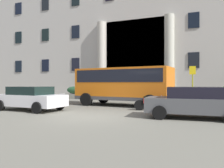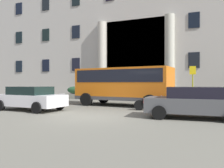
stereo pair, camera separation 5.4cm
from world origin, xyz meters
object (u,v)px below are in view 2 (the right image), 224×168
Objects in this scene: orange_minibus at (124,83)px; motorcycle_near_kerb at (200,105)px; parked_sedan_second at (30,98)px; hedge_planter_entrance_left at (125,93)px; bus_stop_sign at (193,81)px; white_taxi_kerbside at (194,102)px; scooter_by_planter at (56,100)px; hedge_planter_far_west at (75,93)px; motorcycle_far_end at (150,103)px.

motorcycle_near_kerb is (5.03, -2.43, -1.12)m from orange_minibus.
parked_sedan_second is at bearing -127.49° from orange_minibus.
parked_sedan_second reaches higher than hedge_planter_entrance_left.
bus_stop_sign is at bearing 41.94° from parked_sedan_second.
orange_minibus is at bearing 51.37° from parked_sedan_second.
hedge_planter_entrance_left is (-6.04, 2.72, -1.10)m from bus_stop_sign.
white_taxi_kerbside is 9.17m from scooter_by_planter.
orange_minibus is 4.85m from scooter_by_planter.
hedge_planter_far_west is 9.61m from parked_sedan_second.
parked_sedan_second is at bearing -83.48° from scooter_by_planter.
parked_sedan_second is at bearing -74.16° from hedge_planter_far_west.
hedge_planter_entrance_left is 0.34× the size of white_taxi_kerbside.
motorcycle_near_kerb is (6.55, -7.33, -0.18)m from hedge_planter_entrance_left.
motorcycle_far_end is at bearing 174.67° from motorcycle_near_kerb.
bus_stop_sign reaches higher than scooter_by_planter.
scooter_by_planter is at bearing -146.65° from orange_minibus.
parked_sedan_second is (2.62, -9.24, 0.11)m from hedge_planter_far_west.
white_taxi_kerbside is 1.02× the size of parked_sedan_second.
scooter_by_planter and motorcycle_near_kerb have the same top height.
white_taxi_kerbside is at bearing -49.00° from motorcycle_far_end.
parked_sedan_second reaches higher than motorcycle_far_end.
parked_sedan_second is 2.26× the size of scooter_by_planter.
white_taxi_kerbside is 3.20m from motorcycle_far_end.
orange_minibus reaches higher than parked_sedan_second.
orange_minibus is 1.59× the size of parked_sedan_second.
white_taxi_kerbside is 2.09× the size of motorcycle_near_kerb.
hedge_planter_far_west is at bearing 119.43° from scooter_by_planter.
bus_stop_sign reaches higher than motorcycle_near_kerb.
scooter_by_planter is 0.97× the size of motorcycle_far_end.
bus_stop_sign reaches higher than orange_minibus.
white_taxi_kerbside is at bearing 7.14° from parked_sedan_second.
hedge_planter_entrance_left is at bearing 109.98° from motorcycle_far_end.
hedge_planter_entrance_left is 9.84m from motorcycle_near_kerb.
bus_stop_sign is 6.71m from hedge_planter_entrance_left.
motorcycle_far_end is at bearing -60.96° from hedge_planter_entrance_left.
orange_minibus is 5.22m from hedge_planter_entrance_left.
hedge_planter_entrance_left reaches higher than hedge_planter_far_west.
hedge_planter_entrance_left is 0.71× the size of motorcycle_near_kerb.
hedge_planter_entrance_left is 9.83m from parked_sedan_second.
bus_stop_sign is 0.64× the size of white_taxi_kerbside.
orange_minibus is 3.59× the size of scooter_by_planter.
motorcycle_near_kerb is (0.24, 1.68, -0.27)m from white_taxi_kerbside.
bus_stop_sign reaches higher than parked_sedan_second.
orange_minibus is 1.56× the size of white_taxi_kerbside.
motorcycle_near_kerb is at bearing -48.22° from hedge_planter_entrance_left.
parked_sedan_second is 9.51m from motorcycle_near_kerb.
parked_sedan_second is 7.04m from motorcycle_far_end.
hedge_planter_far_west is at bearing -177.84° from hedge_planter_entrance_left.
parked_sedan_second is (-4.24, -4.54, -0.86)m from orange_minibus.
motorcycle_far_end is (-2.17, -4.25, -1.28)m from bus_stop_sign.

